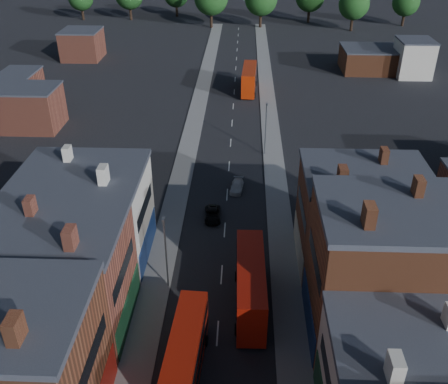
# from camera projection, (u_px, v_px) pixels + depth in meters

# --- Properties ---
(pavement_west) EXTENTS (3.00, 200.00, 0.12)m
(pavement_west) POSITION_uv_depth(u_px,v_px,m) (179.00, 186.00, 66.74)
(pavement_west) COLOR gray
(pavement_west) RESTS_ON ground
(pavement_east) EXTENTS (3.00, 200.00, 0.12)m
(pavement_east) POSITION_uv_depth(u_px,v_px,m) (276.00, 188.00, 66.29)
(pavement_east) COLOR gray
(pavement_east) RESTS_ON ground
(lamp_post_2) EXTENTS (0.25, 0.70, 8.12)m
(lamp_post_2) POSITION_uv_depth(u_px,v_px,m) (166.00, 248.00, 47.12)
(lamp_post_2) COLOR slate
(lamp_post_2) RESTS_ON ground
(lamp_post_3) EXTENTS (0.25, 0.70, 8.12)m
(lamp_post_3) POSITION_uv_depth(u_px,v_px,m) (266.00, 126.00, 72.58)
(lamp_post_3) COLOR slate
(lamp_post_3) RESTS_ON ground
(bus_0) EXTENTS (3.00, 10.27, 4.38)m
(bus_0) POSITION_uv_depth(u_px,v_px,m) (186.00, 354.00, 39.15)
(bus_0) COLOR #AF1A0A
(bus_0) RESTS_ON ground
(bus_1) EXTENTS (2.98, 11.20, 4.82)m
(bus_1) POSITION_uv_depth(u_px,v_px,m) (250.00, 284.00, 45.87)
(bus_1) COLOR #B7180A
(bus_1) RESTS_ON ground
(bus_2) EXTENTS (3.21, 11.24, 4.81)m
(bus_2) POSITION_uv_depth(u_px,v_px,m) (249.00, 79.00, 98.17)
(bus_2) COLOR #A62407
(bus_2) RESTS_ON ground
(car_2) EXTENTS (2.04, 4.12, 1.12)m
(car_2) POSITION_uv_depth(u_px,v_px,m) (213.00, 214.00, 59.76)
(car_2) COLOR black
(car_2) RESTS_ON ground
(car_3) EXTENTS (1.96, 3.95, 1.10)m
(car_3) POSITION_uv_depth(u_px,v_px,m) (237.00, 186.00, 65.61)
(car_3) COLOR silver
(car_3) RESTS_ON ground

